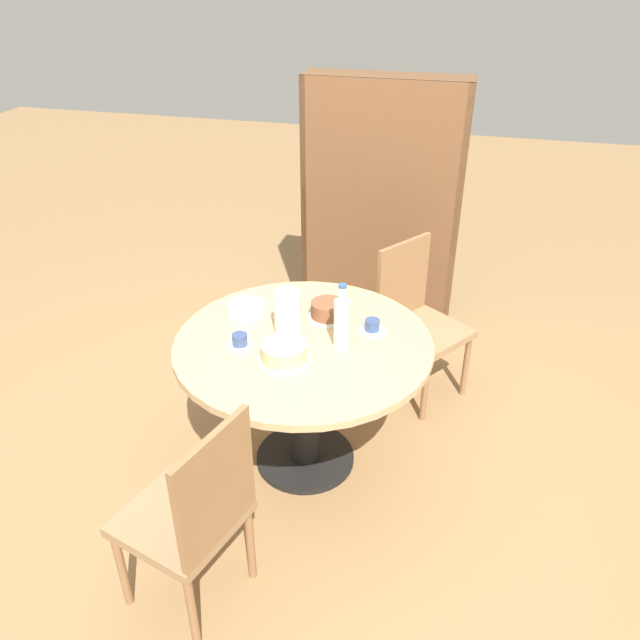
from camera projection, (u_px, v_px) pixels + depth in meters
ground_plane at (305, 459)px, 3.27m from camera, size 14.00×14.00×0.00m
dining_table at (304, 369)px, 2.97m from camera, size 1.20×1.20×0.74m
chair_a at (417, 319)px, 3.56m from camera, size 0.58×0.58×0.92m
chair_b at (193, 514)px, 2.33m from camera, size 0.52×0.52×0.92m
bookshelf at (381, 216)px, 4.10m from camera, size 1.02×0.28×1.66m
coffee_pot at (287, 311)px, 2.89m from camera, size 0.13×0.13×0.25m
water_bottle at (342, 321)px, 2.79m from camera, size 0.07×0.07×0.32m
cake_main at (284, 353)px, 2.72m from camera, size 0.24×0.24×0.09m
cake_second at (328, 311)px, 3.04m from camera, size 0.19×0.19×0.09m
cup_a at (372, 327)px, 2.95m from camera, size 0.13×0.13×0.06m
cup_b at (240, 341)px, 2.84m from camera, size 0.13×0.13×0.06m
plate_stack at (246, 309)px, 3.10m from camera, size 0.19×0.19×0.05m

